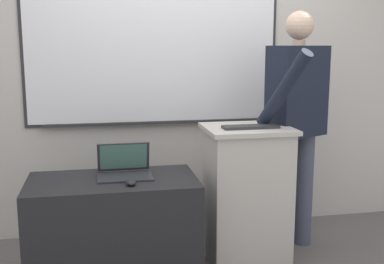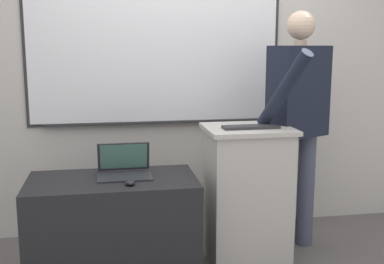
# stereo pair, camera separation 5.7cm
# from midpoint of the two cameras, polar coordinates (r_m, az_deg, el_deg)

# --- Properties ---
(back_wall) EXTENTS (6.40, 0.17, 2.81)m
(back_wall) POSITION_cam_midpoint_polar(r_m,az_deg,el_deg) (3.96, -0.44, 8.50)
(back_wall) COLOR beige
(back_wall) RESTS_ON ground_plane
(lectern_podium) EXTENTS (0.59, 0.51, 0.97)m
(lectern_podium) POSITION_cam_midpoint_polar(r_m,az_deg,el_deg) (3.43, 6.96, -7.40)
(lectern_podium) COLOR #BCB7AD
(lectern_podium) RESTS_ON ground_plane
(side_desk) EXTENTS (1.07, 0.58, 0.69)m
(side_desk) POSITION_cam_midpoint_polar(r_m,az_deg,el_deg) (3.21, -8.75, -11.44)
(side_desk) COLOR black
(side_desk) RESTS_ON ground_plane
(person_presenter) EXTENTS (0.62, 0.71, 1.76)m
(person_presenter) POSITION_cam_midpoint_polar(r_m,az_deg,el_deg) (3.58, 12.89, 2.05)
(person_presenter) COLOR #474C60
(person_presenter) RESTS_ON ground_plane
(laptop) EXTENTS (0.35, 0.28, 0.21)m
(laptop) POSITION_cam_midpoint_polar(r_m,az_deg,el_deg) (3.17, -7.53, -3.99)
(laptop) COLOR #28282D
(laptop) RESTS_ON side_desk
(wireless_keyboard) EXTENTS (0.38, 0.11, 0.02)m
(wireless_keyboard) POSITION_cam_midpoint_polar(r_m,az_deg,el_deg) (3.25, 7.49, 0.59)
(wireless_keyboard) COLOR #2D2D30
(wireless_keyboard) RESTS_ON lectern_podium
(computer_mouse_by_laptop) EXTENTS (0.06, 0.10, 0.03)m
(computer_mouse_by_laptop) POSITION_cam_midpoint_polar(r_m,az_deg,el_deg) (2.96, -6.79, -5.92)
(computer_mouse_by_laptop) COLOR black
(computer_mouse_by_laptop) RESTS_ON side_desk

